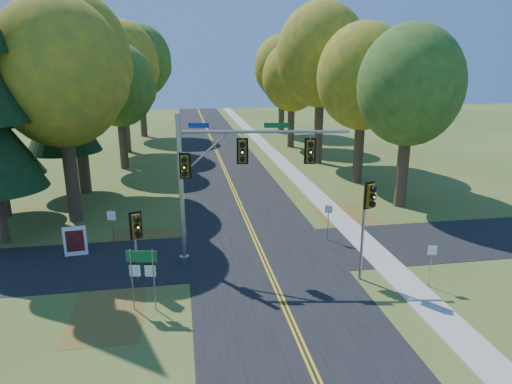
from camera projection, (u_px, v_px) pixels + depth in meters
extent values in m
plane|color=#3E511C|center=(268.00, 268.00, 23.36)|extent=(160.00, 160.00, 0.00)
cube|color=black|center=(268.00, 268.00, 23.35)|extent=(8.00, 160.00, 0.02)
cube|color=black|center=(261.00, 253.00, 25.25)|extent=(60.00, 6.00, 0.02)
cube|color=gold|center=(266.00, 268.00, 23.33)|extent=(0.10, 160.00, 0.01)
cube|color=gold|center=(270.00, 268.00, 23.37)|extent=(0.10, 160.00, 0.01)
cube|color=#9E998E|center=(382.00, 259.00, 24.34)|extent=(1.60, 160.00, 0.06)
cube|color=brown|center=(143.00, 246.00, 26.11)|extent=(4.00, 6.00, 0.00)
cube|color=brown|center=(351.00, 221.00, 30.12)|extent=(3.50, 8.00, 0.00)
cube|color=brown|center=(108.00, 312.00, 19.32)|extent=(3.00, 5.00, 0.00)
cylinder|color=#38281C|center=(71.00, 171.00, 29.43)|extent=(0.86, 0.86, 6.75)
ellipsoid|color=gold|center=(59.00, 72.00, 27.71)|extent=(8.00, 8.00, 9.20)
sphere|color=gold|center=(91.00, 84.00, 29.32)|extent=(4.80, 4.80, 4.80)
sphere|color=gold|center=(29.00, 58.00, 26.50)|extent=(4.40, 4.40, 4.40)
cylinder|color=#38281C|center=(403.00, 165.00, 32.58)|extent=(0.83, 0.83, 6.08)
ellipsoid|color=#567D27|center=(410.00, 85.00, 31.02)|extent=(7.20, 7.20, 8.28)
sphere|color=#567D27|center=(421.00, 95.00, 32.48)|extent=(4.32, 4.32, 4.32)
sphere|color=#567D27|center=(399.00, 75.00, 29.94)|extent=(3.96, 3.96, 3.96)
cylinder|color=#38281C|center=(82.00, 147.00, 35.78)|extent=(0.89, 0.89, 7.42)
ellipsoid|color=gold|center=(72.00, 58.00, 33.90)|extent=(8.60, 8.60, 9.89)
sphere|color=gold|center=(100.00, 69.00, 35.63)|extent=(5.16, 5.16, 5.16)
sphere|color=gold|center=(46.00, 45.00, 32.60)|extent=(4.73, 4.73, 4.73)
cylinder|color=#38281C|center=(359.00, 147.00, 38.89)|extent=(0.84, 0.84, 6.30)
ellipsoid|color=gold|center=(363.00, 76.00, 37.27)|extent=(7.60, 7.60, 8.74)
sphere|color=gold|center=(374.00, 85.00, 38.80)|extent=(4.56, 4.56, 4.56)
sphere|color=gold|center=(352.00, 67.00, 36.12)|extent=(4.18, 4.18, 4.18)
cylinder|color=#38281C|center=(123.00, 140.00, 44.14)|extent=(0.81, 0.81, 5.62)
ellipsoid|color=#567D27|center=(118.00, 85.00, 42.69)|extent=(6.80, 6.80, 7.82)
sphere|color=#567D27|center=(135.00, 91.00, 44.06)|extent=(4.08, 4.08, 4.08)
sphere|color=#567D27|center=(103.00, 78.00, 41.67)|extent=(3.74, 3.74, 3.74)
cylinder|color=#38281C|center=(319.00, 126.00, 46.19)|extent=(0.90, 0.90, 7.65)
ellipsoid|color=gold|center=(321.00, 55.00, 44.26)|extent=(8.80, 8.80, 10.12)
sphere|color=gold|center=(334.00, 64.00, 46.04)|extent=(5.28, 5.28, 5.28)
sphere|color=gold|center=(309.00, 45.00, 42.94)|extent=(4.84, 4.84, 4.84)
cylinder|color=#38281C|center=(125.00, 121.00, 52.10)|extent=(0.87, 0.87, 6.98)
ellipsoid|color=gold|center=(121.00, 64.00, 50.32)|extent=(8.20, 8.20, 9.43)
sphere|color=gold|center=(138.00, 71.00, 51.97)|extent=(4.92, 4.92, 4.92)
sphere|color=gold|center=(106.00, 56.00, 49.09)|extent=(4.51, 4.51, 4.51)
cylinder|color=#38281C|center=(291.00, 123.00, 55.06)|extent=(0.82, 0.82, 5.85)
ellipsoid|color=gold|center=(292.00, 77.00, 53.56)|extent=(7.00, 7.00, 8.05)
sphere|color=gold|center=(301.00, 83.00, 54.97)|extent=(4.20, 4.20, 4.20)
sphere|color=gold|center=(283.00, 71.00, 52.51)|extent=(3.85, 3.85, 3.85)
cylinder|color=#38281C|center=(143.00, 110.00, 62.58)|extent=(0.88, 0.88, 7.20)
ellipsoid|color=#567D27|center=(139.00, 61.00, 60.75)|extent=(8.40, 8.40, 9.66)
sphere|color=#567D27|center=(153.00, 67.00, 62.44)|extent=(5.04, 5.04, 5.04)
sphere|color=#567D27|center=(127.00, 54.00, 59.48)|extent=(4.62, 4.62, 4.62)
cylinder|color=#38281C|center=(281.00, 111.00, 65.29)|extent=(0.85, 0.85, 6.53)
ellipsoid|color=gold|center=(282.00, 67.00, 63.61)|extent=(7.80, 7.80, 8.97)
sphere|color=gold|center=(291.00, 73.00, 65.19)|extent=(4.68, 4.68, 4.68)
sphere|color=gold|center=(274.00, 61.00, 62.44)|extent=(4.29, 4.29, 4.29)
cylinder|color=#38281C|center=(2.00, 216.00, 26.28)|extent=(0.50, 0.50, 3.24)
cylinder|color=#38281C|center=(5.00, 196.00, 30.82)|extent=(0.50, 0.50, 2.88)
cylinder|color=#38281C|center=(68.00, 173.00, 35.96)|extent=(0.50, 0.50, 3.42)
cone|color=black|center=(61.00, 116.00, 34.72)|extent=(5.60, 5.60, 5.45)
cone|color=black|center=(55.00, 63.00, 33.63)|extent=(4.57, 4.57, 5.45)
cone|color=black|center=(48.00, 6.00, 32.54)|extent=(3.55, 3.55, 5.45)
cylinder|color=#95999D|center=(181.00, 191.00, 23.05)|extent=(0.25, 0.25, 7.80)
cylinder|color=#95999D|center=(184.00, 259.00, 24.09)|extent=(0.49, 0.49, 0.33)
cylinder|color=#95999D|center=(264.00, 132.00, 22.23)|extent=(8.27, 1.49, 0.16)
cylinder|color=#95999D|center=(204.00, 154.00, 22.52)|extent=(2.50, 0.50, 2.30)
cylinder|color=#95999D|center=(242.00, 136.00, 22.28)|extent=(0.04, 0.04, 0.40)
cube|color=#72590C|center=(242.00, 151.00, 22.49)|extent=(0.43, 0.39, 1.11)
cube|color=black|center=(242.00, 151.00, 22.49)|extent=(0.58, 0.13, 1.31)
sphere|color=orange|center=(242.00, 152.00, 22.25)|extent=(0.20, 0.20, 0.20)
cylinder|color=black|center=(242.00, 145.00, 22.15)|extent=(0.29, 0.22, 0.27)
cylinder|color=black|center=(242.00, 152.00, 22.25)|extent=(0.29, 0.22, 0.27)
cylinder|color=black|center=(242.00, 159.00, 22.35)|extent=(0.29, 0.22, 0.27)
cylinder|color=#95999D|center=(311.00, 136.00, 22.30)|extent=(0.04, 0.04, 0.40)
cube|color=#72590C|center=(310.00, 151.00, 22.51)|extent=(0.43, 0.39, 1.11)
cube|color=black|center=(310.00, 151.00, 22.51)|extent=(0.58, 0.13, 1.31)
sphere|color=orange|center=(311.00, 152.00, 22.27)|extent=(0.20, 0.20, 0.20)
cylinder|color=black|center=(311.00, 145.00, 22.17)|extent=(0.29, 0.22, 0.27)
cylinder|color=black|center=(311.00, 152.00, 22.27)|extent=(0.29, 0.22, 0.27)
cylinder|color=black|center=(310.00, 159.00, 22.37)|extent=(0.29, 0.22, 0.27)
cube|color=#72590C|center=(185.00, 166.00, 22.51)|extent=(0.43, 0.39, 1.11)
cube|color=black|center=(185.00, 166.00, 22.51)|extent=(0.58, 0.13, 1.31)
sphere|color=orange|center=(184.00, 167.00, 22.27)|extent=(0.20, 0.20, 0.20)
cylinder|color=black|center=(184.00, 160.00, 22.17)|extent=(0.29, 0.22, 0.27)
cylinder|color=black|center=(184.00, 167.00, 22.27)|extent=(0.29, 0.22, 0.27)
cylinder|color=black|center=(185.00, 174.00, 22.37)|extent=(0.29, 0.22, 0.27)
cube|color=navy|center=(199.00, 125.00, 22.13)|extent=(1.00, 0.20, 0.25)
cube|color=#0C5926|center=(277.00, 125.00, 22.15)|extent=(1.22, 0.24, 0.25)
cylinder|color=gray|center=(363.00, 232.00, 21.58)|extent=(0.13, 0.13, 4.87)
cube|color=#72590C|center=(369.00, 195.00, 20.85)|extent=(0.47, 0.44, 1.11)
cube|color=black|center=(369.00, 195.00, 20.85)|extent=(0.55, 0.23, 1.31)
sphere|color=orange|center=(373.00, 197.00, 20.64)|extent=(0.20, 0.20, 0.20)
cylinder|color=black|center=(374.00, 189.00, 20.54)|extent=(0.31, 0.26, 0.27)
cylinder|color=black|center=(373.00, 197.00, 20.64)|extent=(0.31, 0.26, 0.27)
cylinder|color=black|center=(373.00, 204.00, 20.74)|extent=(0.31, 0.26, 0.27)
cylinder|color=gray|center=(136.00, 248.00, 21.33)|extent=(0.13, 0.13, 3.58)
cube|color=#72590C|center=(136.00, 225.00, 20.78)|extent=(0.48, 0.46, 1.12)
cube|color=black|center=(136.00, 225.00, 20.78)|extent=(0.55, 0.25, 1.32)
sphere|color=orange|center=(137.00, 227.00, 20.57)|extent=(0.20, 0.20, 0.20)
cylinder|color=black|center=(137.00, 220.00, 20.47)|extent=(0.32, 0.27, 0.27)
cylinder|color=black|center=(137.00, 227.00, 20.57)|extent=(0.32, 0.27, 0.27)
cylinder|color=black|center=(138.00, 234.00, 20.67)|extent=(0.32, 0.27, 0.27)
cylinder|color=gray|center=(132.00, 280.00, 19.14)|extent=(0.06, 0.06, 2.78)
cylinder|color=gray|center=(154.00, 280.00, 19.12)|extent=(0.06, 0.06, 2.78)
cube|color=#0D5F2B|center=(141.00, 257.00, 18.86)|extent=(1.28, 0.29, 0.51)
cube|color=silver|center=(141.00, 257.00, 18.86)|extent=(1.09, 0.22, 0.07)
cube|color=silver|center=(135.00, 271.00, 19.05)|extent=(0.46, 0.13, 0.51)
cube|color=black|center=(134.00, 264.00, 18.97)|extent=(0.46, 0.10, 0.09)
cube|color=silver|center=(150.00, 271.00, 19.03)|extent=(0.46, 0.13, 0.51)
cube|color=black|center=(150.00, 264.00, 18.95)|extent=(0.46, 0.10, 0.09)
cube|color=white|center=(75.00, 241.00, 24.69)|extent=(1.21, 0.29, 1.66)
cube|color=maroon|center=(75.00, 241.00, 24.59)|extent=(0.92, 0.11, 1.20)
cube|color=white|center=(68.00, 254.00, 24.77)|extent=(0.08, 0.08, 0.28)
cube|color=white|center=(86.00, 252.00, 25.00)|extent=(0.08, 0.08, 0.28)
cylinder|color=gray|center=(328.00, 222.00, 26.69)|extent=(0.05, 0.05, 2.24)
cube|color=silver|center=(329.00, 209.00, 26.45)|extent=(0.40, 0.21, 0.46)
cylinder|color=gray|center=(431.00, 265.00, 21.25)|extent=(0.05, 0.05, 2.12)
cube|color=white|center=(433.00, 250.00, 21.01)|extent=(0.41, 0.07, 0.43)
cylinder|color=gray|center=(113.00, 231.00, 24.96)|extent=(0.06, 0.06, 2.50)
cube|color=silver|center=(111.00, 216.00, 24.69)|extent=(0.47, 0.16, 0.51)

